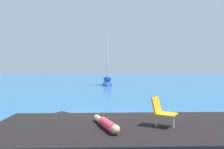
{
  "coord_description": "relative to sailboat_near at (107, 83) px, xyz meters",
  "views": [
    {
      "loc": [
        0.74,
        -9.85,
        2.17
      ],
      "look_at": [
        -0.24,
        15.97,
        1.54
      ],
      "focal_mm": 37.06,
      "sensor_mm": 36.0,
      "label": 1
    }
  ],
  "objects": [
    {
      "name": "sailboat_near",
      "position": [
        0.0,
        0.0,
        0.0
      ],
      "size": [
        1.59,
        3.84,
        7.02
      ],
      "rotation": [
        0.0,
        0.0,
        4.8
      ],
      "color": "#193D99",
      "rests_on": "ground"
    },
    {
      "name": "person_sunbather",
      "position": [
        1.41,
        -24.26,
        0.35
      ],
      "size": [
        0.8,
        1.68,
        0.25
      ],
      "rotation": [
        0.0,
        0.0,
        1.95
      ],
      "color": "#DB384C",
      "rests_on": "shore_ledge"
    },
    {
      "name": "ground_plane",
      "position": [
        1.05,
        -20.39,
        -0.38
      ],
      "size": [
        160.0,
        160.0,
        0.0
      ],
      "primitive_type": "plane",
      "color": "#236093"
    },
    {
      "name": "shore_ledge",
      "position": [
        2.02,
        -23.87,
        -0.07
      ],
      "size": [
        7.77,
        4.18,
        0.62
      ],
      "primitive_type": "cube",
      "rotation": [
        0.0,
        0.0,
        0.08
      ],
      "color": "black",
      "rests_on": "ground"
    },
    {
      "name": "boulder_seaward",
      "position": [
        3.66,
        -22.36,
        -0.38
      ],
      "size": [
        1.22,
        1.52,
        1.1
      ],
      "primitive_type": "cube",
      "rotation": [
        -0.1,
        -0.18,
        1.62
      ],
      "color": "black",
      "rests_on": "ground"
    },
    {
      "name": "beach_chair",
      "position": [
        2.88,
        -24.04,
        0.68
      ],
      "size": [
        0.75,
        0.7,
        0.8
      ],
      "rotation": [
        0.0,
        0.0,
        5.79
      ],
      "color": "orange",
      "rests_on": "shore_ledge"
    },
    {
      "name": "boulder_inland",
      "position": [
        -0.81,
        -21.92,
        -0.38
      ],
      "size": [
        2.01,
        1.84,
        1.1
      ],
      "primitive_type": "cube",
      "rotation": [
        -0.07,
        -0.14,
        0.61
      ],
      "color": "black",
      "rests_on": "ground"
    }
  ]
}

